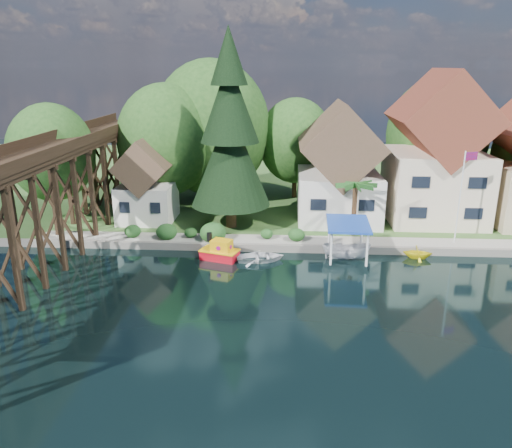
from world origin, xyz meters
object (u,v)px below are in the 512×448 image
at_px(tugboat, 220,252).
at_px(boat_canopy, 347,244).
at_px(house_left, 339,171).
at_px(house_center, 437,158).
at_px(trestle_bridge, 47,194).
at_px(shed, 147,186).
at_px(palm_tree, 356,186).
at_px(boat_white_a, 260,256).
at_px(boat_yellow, 418,251).
at_px(flagpole, 463,188).
at_px(conifer, 230,135).

relative_size(tugboat, boat_canopy, 0.68).
distance_m(house_left, tugboat, 14.82).
bearing_deg(house_center, boat_canopy, -132.81).
distance_m(trestle_bridge, shed, 10.69).
bearing_deg(house_center, house_left, -176.82).
xyz_separation_m(trestle_bridge, house_center, (32.00, 11.33, 1.07)).
xyz_separation_m(house_left, shed, (-18.00, -1.50, -1.31)).
xyz_separation_m(palm_tree, tugboat, (-10.99, -5.22, -4.18)).
height_order(house_left, boat_white_a, house_left).
relative_size(house_left, tugboat, 3.33).
height_order(trestle_bridge, house_center, house_center).
xyz_separation_m(house_center, palm_tree, (-8.05, -5.22, -1.60)).
xyz_separation_m(house_left, boat_yellow, (5.56, -8.78, -4.55)).
bearing_deg(palm_tree, boat_canopy, -102.84).
xyz_separation_m(shed, boat_canopy, (17.90, -7.82, -2.53)).
bearing_deg(boat_yellow, house_center, -12.97).
xyz_separation_m(house_center, tugboat, (-19.04, -10.43, -5.77)).
relative_size(flagpole, boat_yellow, 3.46).
bearing_deg(tugboat, boat_canopy, 3.53).
bearing_deg(palm_tree, conifer, 171.50).
relative_size(trestle_bridge, house_left, 4.01).
bearing_deg(trestle_bridge, house_center, 19.49).
relative_size(palm_tree, boat_yellow, 2.22).
bearing_deg(house_left, trestle_bridge, -154.79).
bearing_deg(trestle_bridge, tugboat, 3.95).
distance_m(conifer, boat_yellow, 18.40).
bearing_deg(palm_tree, tugboat, -154.62).
xyz_separation_m(shed, boat_white_a, (11.14, -8.55, -3.44)).
bearing_deg(trestle_bridge, conifer, 30.50).
height_order(trestle_bridge, boat_white_a, trestle_bridge).
bearing_deg(house_center, conifer, -169.21).
height_order(conifer, palm_tree, conifer).
relative_size(tugboat, boat_yellow, 1.49).
bearing_deg(conifer, tugboat, -91.37).
xyz_separation_m(trestle_bridge, palm_tree, (23.95, 6.11, -0.53)).
xyz_separation_m(trestle_bridge, house_left, (23.00, 10.83, -0.21)).
bearing_deg(boat_yellow, trestle_bridge, 101.51).
distance_m(boat_canopy, boat_yellow, 5.72).
bearing_deg(flagpole, tugboat, -169.64).
bearing_deg(house_left, boat_canopy, -90.60).
relative_size(house_left, conifer, 0.64).
xyz_separation_m(house_center, shed, (-27.00, -2.00, -2.59)).
height_order(trestle_bridge, tugboat, trestle_bridge).
bearing_deg(palm_tree, boat_white_a, -145.67).
relative_size(shed, conifer, 0.45).
bearing_deg(trestle_bridge, boat_canopy, 3.77).
bearing_deg(shed, conifer, -11.13).
bearing_deg(trestle_bridge, boat_white_a, 2.76).
distance_m(boat_white_a, boat_yellow, 12.48).
height_order(shed, conifer, conifer).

